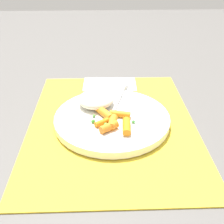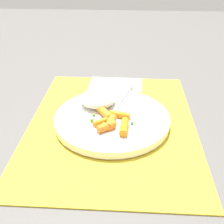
# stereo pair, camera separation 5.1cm
# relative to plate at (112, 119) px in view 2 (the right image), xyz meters

# --- Properties ---
(ground_plane) EXTENTS (2.40, 2.40, 0.00)m
(ground_plane) POSITION_rel_plate_xyz_m (0.00, 0.00, -0.01)
(ground_plane) COLOR #565451
(placemat) EXTENTS (0.49, 0.38, 0.01)m
(placemat) POSITION_rel_plate_xyz_m (0.00, 0.00, -0.01)
(placemat) COLOR gold
(placemat) RESTS_ON ground_plane
(plate) EXTENTS (0.26, 0.26, 0.02)m
(plate) POSITION_rel_plate_xyz_m (0.00, 0.00, 0.00)
(plate) COLOR white
(plate) RESTS_ON placemat
(rice_mound) EXTENTS (0.08, 0.08, 0.03)m
(rice_mound) POSITION_rel_plate_xyz_m (-0.05, -0.04, 0.02)
(rice_mound) COLOR beige
(rice_mound) RESTS_ON plate
(carrot_portion) EXTENTS (0.11, 0.08, 0.02)m
(carrot_portion) POSITION_rel_plate_xyz_m (0.03, 0.00, 0.02)
(carrot_portion) COLOR orange
(carrot_portion) RESTS_ON plate
(pea_scatter) EXTENTS (0.07, 0.10, 0.01)m
(pea_scatter) POSITION_rel_plate_xyz_m (0.02, -0.00, 0.01)
(pea_scatter) COLOR green
(pea_scatter) RESTS_ON plate
(fork) EXTENTS (0.21, 0.07, 0.01)m
(fork) POSITION_rel_plate_xyz_m (-0.05, 0.01, 0.01)
(fork) COLOR #B7B7B7
(fork) RESTS_ON plate
(napkin) EXTENTS (0.09, 0.15, 0.01)m
(napkin) POSITION_rel_plate_xyz_m (-0.18, -0.00, -0.00)
(napkin) COLOR white
(napkin) RESTS_ON placemat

